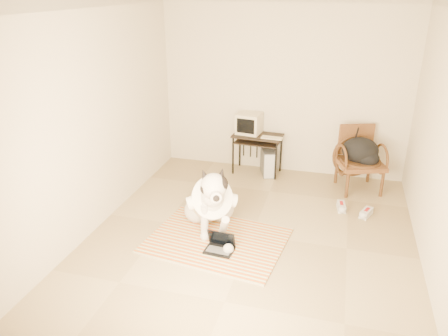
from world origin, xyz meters
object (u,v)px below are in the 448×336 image
at_px(pc_tower, 268,162).
at_px(backpack, 362,152).
at_px(crt_monitor, 249,123).
at_px(laptop, 220,246).
at_px(rattan_chair, 359,159).
at_px(dog, 211,201).
at_px(computer_desk, 257,141).

relative_size(pc_tower, backpack, 0.90).
distance_m(crt_monitor, pc_tower, 0.71).
bearing_deg(laptop, crt_monitor, 94.85).
xyz_separation_m(crt_monitor, rattan_chair, (1.79, -0.25, -0.35)).
height_order(dog, rattan_chair, dog).
bearing_deg(laptop, backpack, 54.11).
xyz_separation_m(computer_desk, crt_monitor, (-0.16, 0.08, 0.26)).
bearing_deg(backpack, dog, -137.04).
distance_m(dog, crt_monitor, 2.09).
bearing_deg(crt_monitor, dog, -91.16).
bearing_deg(crt_monitor, computer_desk, -25.77).
bearing_deg(laptop, rattan_chair, 55.26).
bearing_deg(crt_monitor, rattan_chair, -8.12).
bearing_deg(rattan_chair, computer_desk, 173.79).
bearing_deg(dog, crt_monitor, 88.84).
bearing_deg(crt_monitor, backpack, -10.31).
bearing_deg(rattan_chair, dog, -135.60).
bearing_deg(rattan_chair, backpack, -77.62).
relative_size(computer_desk, pc_tower, 1.67).
relative_size(dog, crt_monitor, 2.87).
bearing_deg(pc_tower, computer_desk, -179.47).
height_order(crt_monitor, backpack, crt_monitor).
xyz_separation_m(laptop, computer_desk, (-0.05, 2.44, 0.49)).
bearing_deg(backpack, crt_monitor, 169.69).
relative_size(dog, rattan_chair, 1.24).
xyz_separation_m(dog, backpack, (1.84, 1.72, 0.24)).
bearing_deg(rattan_chair, crt_monitor, 171.88).
bearing_deg(backpack, laptop, -125.89).
distance_m(laptop, crt_monitor, 2.64).
xyz_separation_m(rattan_chair, backpack, (0.02, -0.07, 0.14)).
distance_m(dog, rattan_chair, 2.56).
distance_m(pc_tower, backpack, 1.53).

